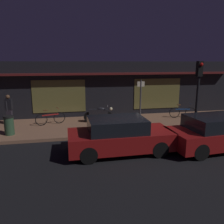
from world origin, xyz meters
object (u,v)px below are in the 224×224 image
at_px(motorcycle, 99,114).
at_px(bicycle_extra, 50,118).
at_px(parked_car_near, 119,136).
at_px(parked_car_far, 216,133).
at_px(traffic_light_pole, 198,86).
at_px(sign_post, 141,97).
at_px(bicycle_parked, 182,112).
at_px(trash_bin, 9,125).
at_px(person_photographer, 9,109).

xyz_separation_m(motorcycle, bicycle_extra, (-2.73, 0.02, -0.14)).
relative_size(motorcycle, parked_car_near, 0.41).
bearing_deg(parked_car_far, traffic_light_pole, 87.37).
bearing_deg(parked_car_far, bicycle_extra, 146.05).
xyz_separation_m(motorcycle, sign_post, (2.50, 0.08, 0.86)).
distance_m(bicycle_parked, traffic_light_pole, 3.68).
relative_size(parked_car_near, parked_car_far, 0.97).
relative_size(sign_post, traffic_light_pole, 0.67).
xyz_separation_m(trash_bin, traffic_light_pole, (8.85, -1.46, 1.86)).
distance_m(motorcycle, traffic_light_pole, 5.53).
relative_size(motorcycle, traffic_light_pole, 0.47).
height_order(bicycle_extra, sign_post, sign_post).
relative_size(bicycle_parked, bicycle_extra, 1.03).
xyz_separation_m(motorcycle, trash_bin, (-4.53, -1.48, -0.03)).
distance_m(traffic_light_pole, parked_car_far, 2.48).
distance_m(person_photographer, parked_car_near, 7.02).
bearing_deg(trash_bin, bicycle_extra, 39.79).
bearing_deg(parked_car_far, bicycle_parked, 77.87).
bearing_deg(sign_post, motorcycle, -178.08).
bearing_deg(sign_post, parked_car_near, -117.74).
bearing_deg(parked_car_near, person_photographer, 137.48).
xyz_separation_m(parked_car_near, parked_car_far, (4.02, -0.40, 0.00)).
bearing_deg(trash_bin, motorcycle, 18.06).
distance_m(bicycle_parked, sign_post, 2.92).
distance_m(bicycle_extra, parked_car_near, 5.20).
distance_m(bicycle_parked, trash_bin, 9.89).
relative_size(bicycle_parked, traffic_light_pole, 0.46).
distance_m(motorcycle, bicycle_extra, 2.73).
relative_size(trash_bin, parked_car_near, 0.23).
bearing_deg(bicycle_extra, parked_car_near, -55.52).
xyz_separation_m(bicycle_parked, parked_car_far, (-1.01, -4.70, 0.20)).
xyz_separation_m(bicycle_extra, trash_bin, (-1.80, -1.50, 0.11)).
height_order(motorcycle, sign_post, sign_post).
relative_size(bicycle_parked, parked_car_near, 0.40).
bearing_deg(traffic_light_pole, trash_bin, 170.65).
bearing_deg(bicycle_extra, parked_car_far, -33.95).
bearing_deg(person_photographer, trash_bin, -77.88).
bearing_deg(parked_car_near, traffic_light_pole, 17.96).
height_order(motorcycle, bicycle_parked, motorcycle).
relative_size(sign_post, trash_bin, 2.58).
height_order(trash_bin, traffic_light_pole, traffic_light_pole).
bearing_deg(trash_bin, traffic_light_pole, -9.35).
bearing_deg(sign_post, bicycle_extra, -179.35).
bearing_deg(person_photographer, bicycle_extra, -11.46).
bearing_deg(motorcycle, bicycle_parked, 0.36).
distance_m(motorcycle, parked_car_far, 6.30).
distance_m(bicycle_extra, person_photographer, 2.33).
xyz_separation_m(bicycle_extra, traffic_light_pole, (7.04, -2.96, 1.97)).
relative_size(person_photographer, sign_post, 0.70).
bearing_deg(parked_car_near, parked_car_far, -5.71).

